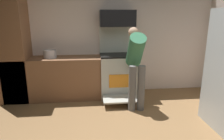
# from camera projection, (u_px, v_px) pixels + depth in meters

# --- Properties ---
(wall_back) EXTENTS (5.20, 0.12, 2.60)m
(wall_back) POSITION_uv_depth(u_px,v_px,m) (104.00, 37.00, 4.55)
(wall_back) COLOR silver
(wall_back) RESTS_ON ground
(lower_cabinet_run) EXTENTS (2.40, 0.60, 0.90)m
(lower_cabinet_run) POSITION_uv_depth(u_px,v_px,m) (64.00, 78.00, 4.34)
(lower_cabinet_run) COLOR brown
(lower_cabinet_run) RESTS_ON ground
(cabinet_column) EXTENTS (0.60, 0.60, 2.10)m
(cabinet_column) POSITION_uv_depth(u_px,v_px,m) (13.00, 51.00, 4.08)
(cabinet_column) COLOR brown
(cabinet_column) RESTS_ON ground
(oven_range) EXTENTS (0.76, 1.05, 1.53)m
(oven_range) POSITION_uv_depth(u_px,v_px,m) (118.00, 74.00, 4.42)
(oven_range) COLOR beige
(oven_range) RESTS_ON ground
(microwave) EXTENTS (0.74, 0.38, 0.34)m
(microwave) POSITION_uv_depth(u_px,v_px,m) (117.00, 18.00, 4.21)
(microwave) COLOR black
(microwave) RESTS_ON oven_range
(person_cook) EXTENTS (0.31, 0.66, 1.54)m
(person_cook) POSITION_uv_depth(u_px,v_px,m) (136.00, 62.00, 3.75)
(person_cook) COLOR slate
(person_cook) RESTS_ON ground
(stock_pot) EXTENTS (0.27, 0.27, 0.17)m
(stock_pot) POSITION_uv_depth(u_px,v_px,m) (50.00, 54.00, 4.17)
(stock_pot) COLOR #BCBBC2
(stock_pot) RESTS_ON lower_cabinet_run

